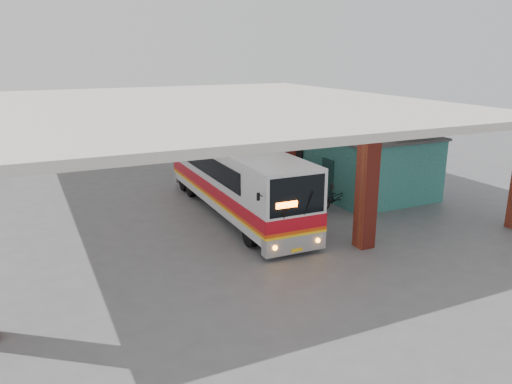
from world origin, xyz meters
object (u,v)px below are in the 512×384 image
Objects in this scene: motorcycle at (337,198)px; pedestrian at (309,214)px; coach_bus at (235,177)px; red_chair at (295,179)px.

pedestrian is at bearing 129.19° from motorcycle.
coach_bus reaches higher than red_chair.
coach_bus reaches higher than pedestrian.
pedestrian is at bearing -62.61° from coach_bus.
motorcycle is at bearing -17.79° from coach_bus.
motorcycle is 1.39× the size of pedestrian.
coach_bus is 7.65× the size of pedestrian.
pedestrian reaches higher than motorcycle.
coach_bus reaches higher than motorcycle.
motorcycle is 2.61× the size of red_chair.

